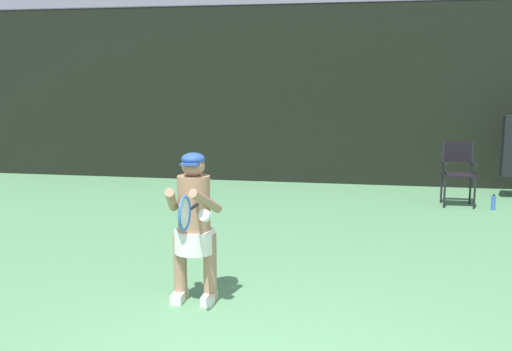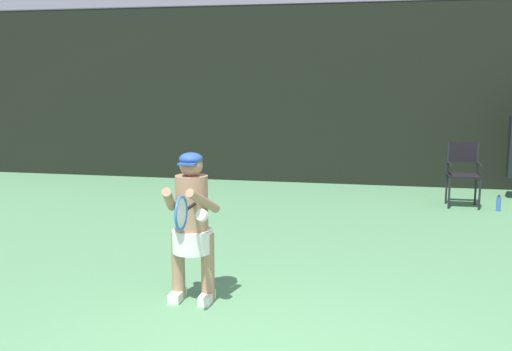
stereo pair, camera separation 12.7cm
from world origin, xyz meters
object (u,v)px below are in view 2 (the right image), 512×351
umpire_chair (463,170)px  tennis_player (192,222)px  water_bottle (499,204)px  tennis_racket (182,212)px

umpire_chair → tennis_player: 5.94m
water_bottle → tennis_player: (-3.71, -4.72, 0.66)m
tennis_racket → water_bottle: bearing=64.2°
umpire_chair → tennis_player: tennis_player is taller
water_bottle → umpire_chair: bearing=151.5°
tennis_player → tennis_racket: 0.53m
umpire_chair → tennis_player: size_ratio=0.74×
umpire_chair → water_bottle: bearing=-28.5°
tennis_player → water_bottle: bearing=51.8°
umpire_chair → water_bottle: 0.79m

